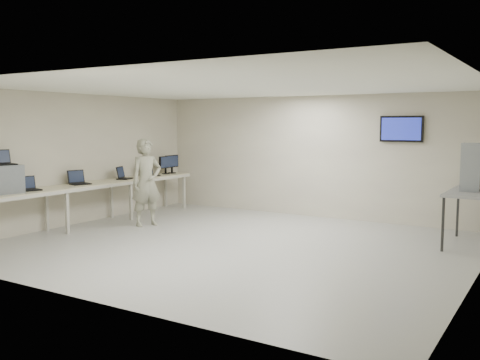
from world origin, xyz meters
The scene contains 13 objects.
room centered at (0.03, 0.06, 1.41)m, with size 8.01×7.01×2.81m.
workbench centered at (-3.59, 0.00, 0.83)m, with size 0.76×6.00×0.90m.
equipment_box centered at (-3.65, -1.95, 1.16)m, with size 0.43×0.50×0.52m, color slate.
laptop_on_box centered at (-3.70, -1.95, 1.49)m, with size 0.36×0.40×0.28m.
laptop_0 centered at (-3.66, -1.47, 0.97)m, with size 0.37×0.40×0.27m.
laptop_1 centered at (-3.66, -0.26, 0.98)m, with size 0.41×0.44×0.30m.
laptop_2 centered at (-3.64, 1.02, 0.97)m, with size 0.40×0.43×0.28m.
laptop_3 centered at (-3.63, 1.90, 0.98)m, with size 0.40×0.44×0.30m.
monitor_near centered at (-3.60, 2.50, 1.17)m, with size 0.20×0.45×0.45m.
monitor_far centered at (-3.60, 2.75, 1.18)m, with size 0.21×0.47×0.46m.
soldier centered at (-2.55, 0.59, 0.92)m, with size 0.67×0.44×1.84m, color #6C6E5B.
side_table centered at (3.60, 2.14, 0.91)m, with size 0.76×1.63×0.98m.
storage_bins centered at (3.58, 2.14, 1.40)m, with size 0.32×0.36×0.85m.
Camera 1 is at (4.98, -7.95, 2.15)m, focal length 40.00 mm.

